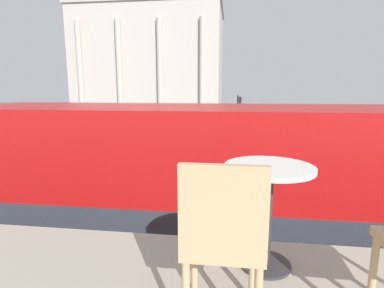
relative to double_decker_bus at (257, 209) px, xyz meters
The scene contains 11 objects.
double_decker_bus is the anchor object (origin of this frame).
cafe_dining_table 3.74m from the double_decker_bus, 94.26° to the right, with size 0.60×0.60×0.73m.
cafe_chair_0 4.33m from the double_decker_bus, 97.65° to the right, with size 0.40×0.40×0.91m.
plaza_building_left 50.79m from the double_decker_bus, 106.96° to the left, with size 24.89×15.77×18.25m.
traffic_light_near 6.48m from the double_decker_bus, 72.10° to the left, with size 0.42×0.24×4.00m.
traffic_light_mid 13.31m from the double_decker_bus, 115.59° to the left, with size 0.42×0.24×3.75m.
traffic_light_far 19.86m from the double_decker_bus, 89.81° to the left, with size 0.42×0.24×4.10m.
car_white 16.72m from the double_decker_bus, 80.18° to the left, with size 4.20×1.93×1.35m.
pedestrian_blue 24.58m from the double_decker_bus, 86.09° to the left, with size 0.32×0.32×1.60m.
pedestrian_black 8.88m from the double_decker_bus, 61.17° to the left, with size 0.32×0.32×1.77m.
pedestrian_white 18.84m from the double_decker_bus, 63.22° to the left, with size 0.32×0.32×1.74m.
Camera 1 is at (0.97, -2.34, 4.58)m, focal length 28.00 mm.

